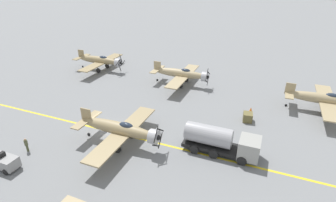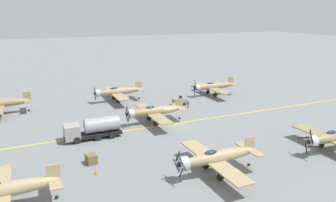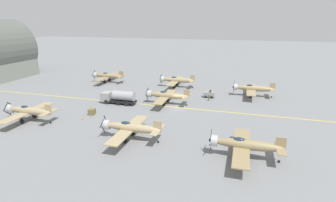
{
  "view_description": "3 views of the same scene",
  "coord_description": "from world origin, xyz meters",
  "px_view_note": "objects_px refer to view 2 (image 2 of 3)",
  "views": [
    {
      "loc": [
        22.35,
        16.94,
        17.5
      ],
      "look_at": [
        -4.76,
        5.79,
        3.07
      ],
      "focal_mm": 28.0,
      "sensor_mm": 36.0,
      "label": 1
    },
    {
      "loc": [
        -45.51,
        21.63,
        17.54
      ],
      "look_at": [
        0.66,
        0.85,
        3.75
      ],
      "focal_mm": 35.0,
      "sensor_mm": 36.0,
      "label": 2
    },
    {
      "loc": [
        -52.07,
        -13.19,
        18.23
      ],
      "look_at": [
        -4.88,
        0.6,
        2.87
      ],
      "focal_mm": 28.0,
      "sensor_mm": 36.0,
      "label": 3
    }
  ],
  "objects_px": {
    "airplane_mid_center": "(154,111)",
    "airplane_mid_left": "(216,157)",
    "tow_tractor": "(179,101)",
    "traffic_cone": "(96,172)",
    "airplane_mid_right": "(117,92)",
    "airplane_far_right": "(0,104)",
    "airplane_near_left": "(335,137)",
    "airplane_far_left": "(2,191)",
    "ground_crew_walking": "(188,104)",
    "fuel_tanker": "(93,128)",
    "supply_crate_by_tanker": "(91,159)",
    "airplane_near_right": "(213,86)"
  },
  "relations": [
    {
      "from": "airplane_far_left",
      "to": "airplane_far_right",
      "type": "bearing_deg",
      "value": -12.59
    },
    {
      "from": "fuel_tanker",
      "to": "supply_crate_by_tanker",
      "type": "relative_size",
      "value": 5.8
    },
    {
      "from": "fuel_tanker",
      "to": "ground_crew_walking",
      "type": "height_order",
      "value": "fuel_tanker"
    },
    {
      "from": "airplane_mid_left",
      "to": "ground_crew_walking",
      "type": "relative_size",
      "value": 7.37
    },
    {
      "from": "airplane_far_left",
      "to": "airplane_near_right",
      "type": "bearing_deg",
      "value": -69.28
    },
    {
      "from": "airplane_mid_right",
      "to": "airplane_far_right",
      "type": "bearing_deg",
      "value": 77.48
    },
    {
      "from": "airplane_far_left",
      "to": "fuel_tanker",
      "type": "bearing_deg",
      "value": -52.69
    },
    {
      "from": "airplane_mid_center",
      "to": "traffic_cone",
      "type": "bearing_deg",
      "value": 126.83
    },
    {
      "from": "airplane_mid_center",
      "to": "tow_tractor",
      "type": "xyz_separation_m",
      "value": [
        7.86,
        -8.42,
        -1.22
      ]
    },
    {
      "from": "airplane_near_right",
      "to": "airplane_near_left",
      "type": "xyz_separation_m",
      "value": [
        -31.95,
        1.55,
        0.0
      ]
    },
    {
      "from": "airplane_mid_right",
      "to": "airplane_near_left",
      "type": "bearing_deg",
      "value": -165.42
    },
    {
      "from": "airplane_mid_center",
      "to": "airplane_mid_right",
      "type": "height_order",
      "value": "same"
    },
    {
      "from": "airplane_mid_left",
      "to": "tow_tractor",
      "type": "bearing_deg",
      "value": -25.87
    },
    {
      "from": "airplane_mid_right",
      "to": "ground_crew_walking",
      "type": "height_order",
      "value": "airplane_mid_right"
    },
    {
      "from": "airplane_mid_right",
      "to": "airplane_near_right",
      "type": "bearing_deg",
      "value": -113.54
    },
    {
      "from": "supply_crate_by_tanker",
      "to": "airplane_mid_left",
      "type": "bearing_deg",
      "value": -124.45
    },
    {
      "from": "airplane_near_left",
      "to": "fuel_tanker",
      "type": "bearing_deg",
      "value": 74.04
    },
    {
      "from": "airplane_near_left",
      "to": "ground_crew_walking",
      "type": "xyz_separation_m",
      "value": [
        25.09,
        8.17,
        -1.12
      ]
    },
    {
      "from": "airplane_mid_center",
      "to": "supply_crate_by_tanker",
      "type": "bearing_deg",
      "value": 119.95
    },
    {
      "from": "airplane_near_left",
      "to": "airplane_mid_right",
      "type": "bearing_deg",
      "value": 43.98
    },
    {
      "from": "airplane_mid_left",
      "to": "supply_crate_by_tanker",
      "type": "distance_m",
      "value": 14.82
    },
    {
      "from": "airplane_far_right",
      "to": "traffic_cone",
      "type": "xyz_separation_m",
      "value": [
        -29.13,
        -10.53,
        -1.74
      ]
    },
    {
      "from": "supply_crate_by_tanker",
      "to": "traffic_cone",
      "type": "xyz_separation_m",
      "value": [
        -3.03,
        0.1,
        -0.3
      ]
    },
    {
      "from": "tow_tractor",
      "to": "traffic_cone",
      "type": "xyz_separation_m",
      "value": [
        -21.61,
        20.99,
        -0.52
      ]
    },
    {
      "from": "airplane_mid_left",
      "to": "airplane_far_right",
      "type": "height_order",
      "value": "same"
    },
    {
      "from": "airplane_near_right",
      "to": "airplane_mid_center",
      "type": "xyz_separation_m",
      "value": [
        -11.86,
        18.5,
        0.0
      ]
    },
    {
      "from": "airplane_far_left",
      "to": "airplane_near_left",
      "type": "xyz_separation_m",
      "value": [
        -2.98,
        -38.65,
        -0.0
      ]
    },
    {
      "from": "airplane_mid_right",
      "to": "airplane_far_right",
      "type": "xyz_separation_m",
      "value": [
        -0.21,
        21.34,
        0.0
      ]
    },
    {
      "from": "airplane_near_right",
      "to": "ground_crew_walking",
      "type": "distance_m",
      "value": 11.95
    },
    {
      "from": "airplane_near_left",
      "to": "tow_tractor",
      "type": "height_order",
      "value": "airplane_near_left"
    },
    {
      "from": "fuel_tanker",
      "to": "ground_crew_walking",
      "type": "xyz_separation_m",
      "value": [
        7.71,
        -19.37,
        -0.62
      ]
    },
    {
      "from": "airplane_near_right",
      "to": "tow_tractor",
      "type": "distance_m",
      "value": 10.91
    },
    {
      "from": "airplane_mid_center",
      "to": "traffic_cone",
      "type": "xyz_separation_m",
      "value": [
        -13.75,
        12.56,
        -1.74
      ]
    },
    {
      "from": "airplane_near_left",
      "to": "tow_tractor",
      "type": "xyz_separation_m",
      "value": [
        27.95,
        8.53,
        -1.22
      ]
    },
    {
      "from": "airplane_mid_left",
      "to": "traffic_cone",
      "type": "bearing_deg",
      "value": 58.65
    },
    {
      "from": "airplane_near_left",
      "to": "fuel_tanker",
      "type": "height_order",
      "value": "airplane_near_left"
    },
    {
      "from": "airplane_near_left",
      "to": "airplane_far_right",
      "type": "height_order",
      "value": "airplane_near_left"
    },
    {
      "from": "airplane_mid_center",
      "to": "supply_crate_by_tanker",
      "type": "height_order",
      "value": "airplane_mid_center"
    },
    {
      "from": "fuel_tanker",
      "to": "tow_tractor",
      "type": "height_order",
      "value": "fuel_tanker"
    },
    {
      "from": "airplane_mid_right",
      "to": "supply_crate_by_tanker",
      "type": "xyz_separation_m",
      "value": [
        -26.31,
        10.7,
        -1.44
      ]
    },
    {
      "from": "airplane_mid_left",
      "to": "airplane_mid_right",
      "type": "bearing_deg",
      "value": -5.51
    },
    {
      "from": "tow_tractor",
      "to": "ground_crew_walking",
      "type": "xyz_separation_m",
      "value": [
        -2.85,
        -0.36,
        0.1
      ]
    },
    {
      "from": "airplane_mid_center",
      "to": "airplane_mid_left",
      "type": "bearing_deg",
      "value": 168.37
    },
    {
      "from": "airplane_far_left",
      "to": "tow_tractor",
      "type": "distance_m",
      "value": 39.14
    },
    {
      "from": "airplane_mid_center",
      "to": "traffic_cone",
      "type": "relative_size",
      "value": 21.82
    },
    {
      "from": "airplane_near_right",
      "to": "airplane_mid_center",
      "type": "relative_size",
      "value": 1.0
    },
    {
      "from": "airplane_far_right",
      "to": "fuel_tanker",
      "type": "bearing_deg",
      "value": -134.98
    },
    {
      "from": "ground_crew_walking",
      "to": "supply_crate_by_tanker",
      "type": "relative_size",
      "value": 1.18
    },
    {
      "from": "airplane_mid_center",
      "to": "supply_crate_by_tanker",
      "type": "distance_m",
      "value": 16.5
    },
    {
      "from": "airplane_near_left",
      "to": "tow_tractor",
      "type": "bearing_deg",
      "value": 33.28
    }
  ]
}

